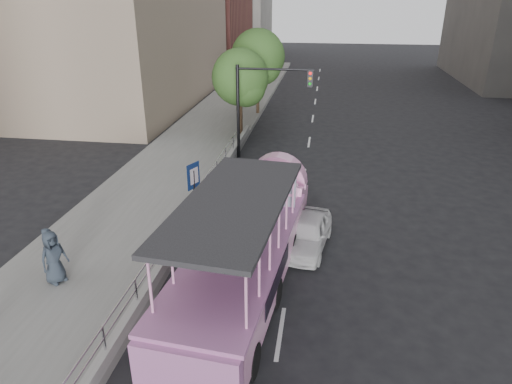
{
  "coord_description": "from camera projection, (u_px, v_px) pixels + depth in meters",
  "views": [
    {
      "loc": [
        1.84,
        -12.05,
        8.67
      ],
      "look_at": [
        -0.46,
        3.12,
        1.98
      ],
      "focal_mm": 32.0,
      "sensor_mm": 36.0,
      "label": 1
    }
  ],
  "objects": [
    {
      "name": "parking_sign",
      "position": [
        194.0,
        192.0,
        16.99
      ],
      "size": [
        0.29,
        0.63,
        3.02
      ],
      "color": "black",
      "rests_on": "ground"
    },
    {
      "name": "car",
      "position": [
        308.0,
        233.0,
        16.74
      ],
      "size": [
        1.99,
        3.75,
        1.22
      ],
      "primitive_type": "imported",
      "rotation": [
        0.0,
        0.0,
        -0.16
      ],
      "color": "silver",
      "rests_on": "ground"
    },
    {
      "name": "ground",
      "position": [
        256.0,
        288.0,
        14.64
      ],
      "size": [
        160.0,
        160.0,
        0.0
      ],
      "primitive_type": "plane",
      "color": "black"
    },
    {
      "name": "duck_boat",
      "position": [
        248.0,
        244.0,
        14.62
      ],
      "size": [
        3.5,
        10.7,
        3.49
      ],
      "color": "black",
      "rests_on": "ground"
    },
    {
      "name": "traffic_signal",
      "position": [
        259.0,
        97.0,
        24.8
      ],
      "size": [
        4.2,
        0.32,
        5.2
      ],
      "color": "black",
      "rests_on": "ground"
    },
    {
      "name": "guardrail",
      "position": [
        179.0,
        221.0,
        16.43
      ],
      "size": [
        0.07,
        22.0,
        0.71
      ],
      "color": "silver",
      "rests_on": "kerb_wall"
    },
    {
      "name": "sidewalk",
      "position": [
        178.0,
        167.0,
        24.44
      ],
      "size": [
        5.5,
        80.0,
        0.3
      ],
      "primitive_type": "cube",
      "color": "gray",
      "rests_on": "ground"
    },
    {
      "name": "street_tree_near",
      "position": [
        242.0,
        80.0,
        28.0
      ],
      "size": [
        3.52,
        3.52,
        5.72
      ],
      "color": "#322116",
      "rests_on": "ground"
    },
    {
      "name": "pedestrian_far",
      "position": [
        53.0,
        257.0,
        14.11
      ],
      "size": [
        0.88,
        1.02,
        1.76
      ],
      "primitive_type": "imported",
      "rotation": [
        0.0,
        0.0,
        1.12
      ],
      "color": "#2A343E",
      "rests_on": "sidewalk"
    },
    {
      "name": "kerb_wall",
      "position": [
        180.0,
        237.0,
        16.69
      ],
      "size": [
        0.24,
        30.0,
        0.36
      ],
      "primitive_type": "cube",
      "color": "#AFB0AA",
      "rests_on": "sidewalk"
    },
    {
      "name": "pedestrian_near",
      "position": [
        51.0,
        252.0,
        14.49
      ],
      "size": [
        0.5,
        0.67,
        1.67
      ],
      "primitive_type": "imported",
      "rotation": [
        0.0,
        0.0,
        1.4
      ],
      "color": "#2A343E",
      "rests_on": "sidewalk"
    },
    {
      "name": "street_tree_far",
      "position": [
        259.0,
        59.0,
        33.22
      ],
      "size": [
        3.97,
        3.97,
        6.45
      ],
      "color": "#322116",
      "rests_on": "ground"
    }
  ]
}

